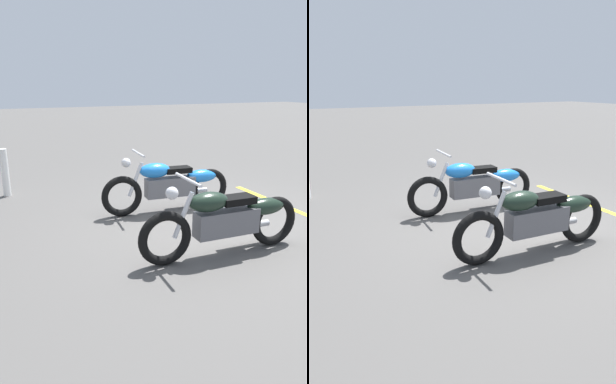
% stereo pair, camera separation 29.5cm
% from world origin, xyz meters
% --- Properties ---
extents(ground_plane, '(60.00, 60.00, 0.00)m').
position_xyz_m(ground_plane, '(0.00, 0.00, 0.00)').
color(ground_plane, '#514F4C').
extents(motorcycle_bright_foreground, '(2.23, 0.62, 1.04)m').
position_xyz_m(motorcycle_bright_foreground, '(0.34, -0.88, 0.46)').
color(motorcycle_bright_foreground, black).
rests_on(motorcycle_bright_foreground, ground).
extents(motorcycle_dark_foreground, '(2.23, 0.62, 1.04)m').
position_xyz_m(motorcycle_dark_foreground, '(0.46, 0.88, 0.46)').
color(motorcycle_dark_foreground, black).
rests_on(motorcycle_dark_foreground, ground).
extents(bollard_post, '(0.14, 0.14, 0.91)m').
position_xyz_m(bollard_post, '(2.79, -2.94, 0.46)').
color(bollard_post, white).
rests_on(bollard_post, ground).
extents(parking_stripe_near, '(0.17, 3.20, 0.01)m').
position_xyz_m(parking_stripe_near, '(-1.60, 0.00, 0.00)').
color(parking_stripe_near, yellow).
rests_on(parking_stripe_near, ground).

